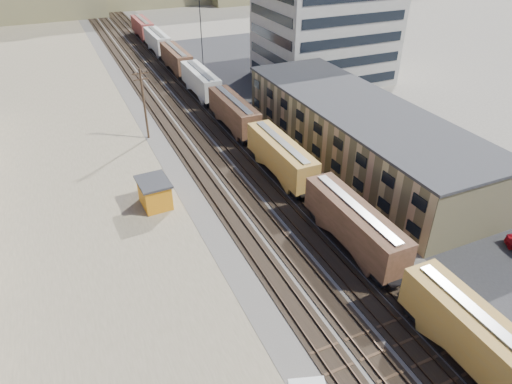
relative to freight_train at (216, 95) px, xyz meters
name	(u,v)px	position (x,y,z in m)	size (l,w,h in m)	color
ground	(379,328)	(-3.80, -47.41, -2.79)	(300.00, 300.00, 0.00)	#6B6356
ballast_bed	(189,109)	(-3.80, 2.59, -2.76)	(18.00, 200.00, 0.06)	#4C4742
dirt_yard	(65,159)	(-23.80, -7.41, -2.78)	(24.00, 180.00, 0.03)	#72664E
asphalt_lot	(355,121)	(18.20, -12.41, -2.77)	(26.00, 120.00, 0.04)	#232326
rail_tracks	(186,110)	(-4.35, 2.59, -2.68)	(11.40, 200.00, 0.24)	black
freight_train	(216,95)	(0.00, 0.00, 0.00)	(3.00, 119.74, 4.46)	black
warehouse	(357,132)	(11.18, -22.41, 0.86)	(12.40, 40.40, 7.25)	tan
office_tower	(325,29)	(24.15, 7.55, 6.47)	(22.60, 18.60, 18.45)	#9E998E
utility_pole_north	(144,103)	(-12.30, -5.41, 2.50)	(2.20, 0.32, 10.00)	#382619
radio_mast	(201,35)	(2.20, 12.59, 6.33)	(1.20, 0.16, 18.00)	black
maintenance_shed	(155,193)	(-15.51, -22.91, -1.21)	(3.45, 4.36, 3.09)	orange
parked_car_silver	(464,181)	(18.64, -33.88, -2.11)	(1.90, 4.68, 1.36)	#9B9EA2
parked_car_blue	(335,85)	(23.26, 1.09, -2.05)	(2.47, 5.36, 1.49)	navy
parked_car_far	(336,88)	(22.52, -0.21, -2.09)	(1.66, 4.11, 1.40)	silver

